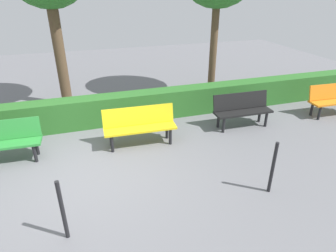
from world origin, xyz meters
The scene contains 8 objects.
ground_plane centered at (0.00, 0.00, 0.00)m, with size 23.71×23.71×0.00m, color slate.
bench_orange centered at (-6.69, -0.79, 0.48)m, with size 1.41×0.53×0.86m.
bench_black centered at (-3.91, -0.91, 0.48)m, with size 1.51×0.50×0.86m.
bench_yellow centered at (-1.23, -0.79, 0.48)m, with size 1.64×0.53×0.86m.
bench_green centered at (1.59, -0.93, 0.48)m, with size 1.48×0.51×0.86m.
hedge_row centered at (-1.23, -2.10, 0.38)m, with size 19.71×0.51×0.76m, color #2D6B28.
railing_post_mid centered at (-3.03, 1.61, 0.50)m, with size 0.06×0.06×1.00m, color black.
railing_post_far centered at (0.41, 1.61, 0.50)m, with size 0.06×0.06×1.00m, color black.
Camera 1 is at (-0.06, 5.00, 3.35)m, focal length 30.96 mm.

